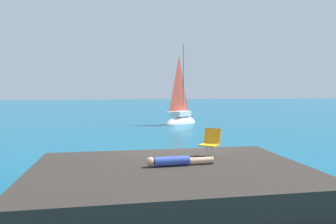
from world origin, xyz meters
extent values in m
plane|color=#0F5675|center=(0.00, 0.00, 0.00)|extent=(160.00, 160.00, 0.00)
cube|color=#2D2823|center=(-0.71, -3.23, 0.34)|extent=(6.84, 4.70, 0.68)
cube|color=#312423|center=(-1.29, -0.69, 0.00)|extent=(1.19, 1.10, 0.71)
cube|color=#2B2524|center=(-3.15, -0.99, 0.00)|extent=(0.96, 1.11, 0.67)
ellipsoid|color=white|center=(3.02, 12.46, 0.00)|extent=(3.41, 3.26, 1.21)
cube|color=white|center=(3.02, 12.46, 0.80)|extent=(1.71, 1.66, 0.40)
cylinder|color=#B7B7BC|center=(3.26, 12.68, 3.35)|extent=(0.13, 0.13, 5.49)
cylinder|color=#B2B2B7|center=(2.45, 11.94, 0.99)|extent=(1.69, 1.56, 0.11)
pyramid|color=#DB4C38|center=(2.81, 12.26, 3.13)|extent=(1.34, 1.23, 4.18)
cylinder|color=#334CB2|center=(-0.66, -3.13, 0.80)|extent=(0.91, 0.29, 0.24)
cylinder|color=tan|center=(0.09, -3.09, 0.77)|extent=(0.71, 0.22, 0.18)
sphere|color=tan|center=(-1.21, -3.17, 0.82)|extent=(0.22, 0.22, 0.22)
cube|color=orange|center=(0.59, -2.31, 1.03)|extent=(0.69, 0.70, 0.04)
cube|color=orange|center=(0.74, -2.10, 1.25)|extent=(0.48, 0.40, 0.45)
cylinder|color=silver|center=(0.47, -2.47, 0.85)|extent=(0.04, 0.04, 0.35)
cylinder|color=silver|center=(0.74, -2.10, 0.85)|extent=(0.04, 0.04, 0.35)
camera|label=1|loc=(-2.09, -10.66, 2.57)|focal=33.04mm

